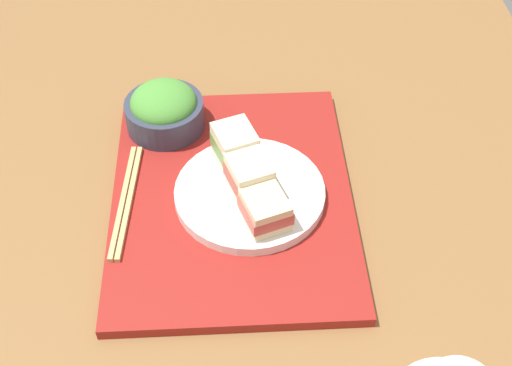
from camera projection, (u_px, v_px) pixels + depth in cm
name	position (u px, v px, depth cm)	size (l,w,h in cm)	color
ground_plane	(269.00, 229.00, 96.82)	(140.00, 100.00, 3.00)	brown
serving_tray	(232.00, 196.00, 97.96)	(43.86, 33.96, 1.68)	maroon
sandwich_plate	(250.00, 193.00, 96.21)	(21.23, 21.23, 1.54)	white
sandwich_near	(235.00, 146.00, 97.40)	(7.68, 7.16, 5.89)	beige
sandwich_middle	(250.00, 176.00, 93.71)	(7.87, 7.29, 5.34)	beige
sandwich_far	(265.00, 210.00, 90.19)	(7.67, 7.42, 4.31)	beige
salad_bowl	(164.00, 109.00, 104.77)	(12.12, 12.12, 7.38)	#33384C
chopsticks_pair	(126.00, 200.00, 95.84)	(21.23, 3.26, 0.70)	tan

